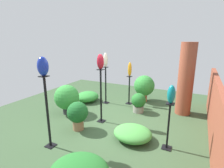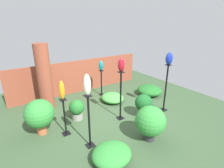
# 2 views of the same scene
# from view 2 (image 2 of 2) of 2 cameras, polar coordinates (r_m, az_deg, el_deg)

# --- Properties ---
(ground_plane) EXTENTS (8.00, 8.00, 0.00)m
(ground_plane) POSITION_cam_2_polar(r_m,az_deg,el_deg) (5.71, 0.44, -9.86)
(ground_plane) COLOR #385133
(brick_wall_back) EXTENTS (5.60, 0.12, 1.32)m
(brick_wall_back) POSITION_cam_2_polar(r_m,az_deg,el_deg) (7.42, -10.35, 2.57)
(brick_wall_back) COLOR brown
(brick_wall_back) RESTS_ON ground
(brick_pillar) EXTENTS (0.46, 0.46, 2.19)m
(brick_pillar) POSITION_cam_2_polar(r_m,az_deg,el_deg) (6.13, -21.20, 2.04)
(brick_pillar) COLOR brown
(brick_pillar) RESTS_ON ground
(pedestal_ivory) EXTENTS (0.20, 0.20, 1.33)m
(pedestal_ivory) POSITION_cam_2_polar(r_m,az_deg,el_deg) (4.16, -7.46, -12.78)
(pedestal_ivory) COLOR black
(pedestal_ivory) RESTS_ON ground
(pedestal_ruby) EXTENTS (0.20, 0.20, 1.49)m
(pedestal_ruby) POSITION_cam_2_polar(r_m,az_deg,el_deg) (5.19, 2.83, -4.55)
(pedestal_ruby) COLOR black
(pedestal_ruby) RESTS_ON ground
(pedestal_cobalt) EXTENTS (0.20, 0.20, 1.56)m
(pedestal_cobalt) POSITION_cam_2_polar(r_m,az_deg,el_deg) (5.92, 17.08, -1.89)
(pedestal_cobalt) COLOR black
(pedestal_cobalt) RESTS_ON ground
(pedestal_amber) EXTENTS (0.20, 0.20, 1.01)m
(pedestal_amber) POSITION_cam_2_polar(r_m,az_deg,el_deg) (4.76, -15.15, -10.90)
(pedestal_amber) COLOR black
(pedestal_amber) RESTS_ON ground
(pedestal_teal) EXTENTS (0.20, 0.20, 1.02)m
(pedestal_teal) POSITION_cam_2_polar(r_m,az_deg,el_deg) (6.96, -3.47, -0.00)
(pedestal_teal) COLOR black
(pedestal_teal) RESTS_ON ground
(art_vase_ivory) EXTENTS (0.17, 0.15, 0.49)m
(art_vase_ivory) POSITION_cam_2_polar(r_m,az_deg,el_deg) (3.73, -8.12, -0.29)
(art_vase_ivory) COLOR beige
(art_vase_ivory) RESTS_ON pedestal_ivory
(art_vase_ruby) EXTENTS (0.19, 0.19, 0.40)m
(art_vase_ruby) POSITION_cam_2_polar(r_m,az_deg,el_deg) (4.86, 3.03, 6.27)
(art_vase_ruby) COLOR maroon
(art_vase_ruby) RESTS_ON pedestal_ruby
(art_vase_cobalt) EXTENTS (0.22, 0.21, 0.38)m
(art_vase_cobalt) POSITION_cam_2_polar(r_m,az_deg,el_deg) (5.63, 18.15, 7.85)
(art_vase_cobalt) COLOR #192D9E
(art_vase_cobalt) RESTS_ON pedestal_cobalt
(art_vase_amber) EXTENTS (0.14, 0.14, 0.49)m
(art_vase_amber) POSITION_cam_2_polar(r_m,az_deg,el_deg) (4.41, -16.08, -1.96)
(art_vase_amber) COLOR orange
(art_vase_amber) RESTS_ON pedestal_amber
(art_vase_teal) EXTENTS (0.17, 0.16, 0.38)m
(art_vase_teal) POSITION_cam_2_polar(r_m,az_deg,el_deg) (6.74, -3.60, 5.96)
(art_vase_teal) COLOR #0F727A
(art_vase_teal) RESTS_ON pedestal_teal
(potted_plant_front_right) EXTENTS (0.76, 0.76, 0.91)m
(potted_plant_front_right) POSITION_cam_2_polar(r_m,az_deg,el_deg) (4.48, 12.43, -11.87)
(potted_plant_front_right) COLOR #2D2D33
(potted_plant_front_right) RESTS_ON ground
(potted_plant_walkway_edge) EXTENTS (0.46, 0.46, 0.62)m
(potted_plant_walkway_edge) POSITION_cam_2_polar(r_m,az_deg,el_deg) (5.42, -11.42, -7.96)
(potted_plant_walkway_edge) COLOR gray
(potted_plant_walkway_edge) RESTS_ON ground
(potted_plant_mid_left) EXTENTS (0.54, 0.54, 0.74)m
(potted_plant_mid_left) POSITION_cam_2_polar(r_m,az_deg,el_deg) (5.49, 10.26, -6.40)
(potted_plant_mid_left) COLOR #936B4C
(potted_plant_mid_left) RESTS_ON ground
(potted_plant_mid_right) EXTENTS (0.75, 0.75, 0.97)m
(potted_plant_mid_right) POSITION_cam_2_polar(r_m,az_deg,el_deg) (4.93, -22.59, -9.06)
(potted_plant_mid_right) COLOR #B25B38
(potted_plant_mid_right) RESTS_ON ground
(foliage_bed_east) EXTENTS (0.80, 0.89, 0.31)m
(foliage_bed_east) POSITION_cam_2_polar(r_m,az_deg,el_deg) (6.48, 0.17, -4.50)
(foliage_bed_east) COLOR #479942
(foliage_bed_east) RESTS_ON ground
(foliage_bed_west) EXTENTS (0.94, 1.00, 0.39)m
(foliage_bed_west) POSITION_cam_2_polar(r_m,az_deg,el_deg) (7.21, 12.14, -2.02)
(foliage_bed_west) COLOR #236B28
(foliage_bed_west) RESTS_ON ground
(foliage_bed_center) EXTENTS (0.87, 0.80, 0.36)m
(foliage_bed_center) POSITION_cam_2_polar(r_m,az_deg,el_deg) (3.99, -0.10, -21.96)
(foliage_bed_center) COLOR #338C38
(foliage_bed_center) RESTS_ON ground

